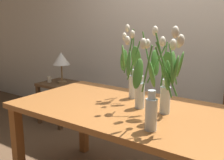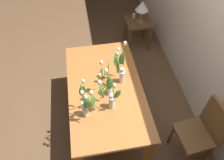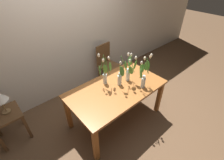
# 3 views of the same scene
# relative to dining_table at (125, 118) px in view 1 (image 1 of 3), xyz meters

# --- Properties ---
(room_wall_rear) EXTENTS (9.00, 0.10, 2.70)m
(room_wall_rear) POSITION_rel_dining_table_xyz_m (0.00, 1.35, 0.70)
(room_wall_rear) COLOR silver
(room_wall_rear) RESTS_ON ground
(dining_table) EXTENTS (1.60, 0.90, 0.74)m
(dining_table) POSITION_rel_dining_table_xyz_m (0.00, 0.00, 0.00)
(dining_table) COLOR #A3602D
(dining_table) RESTS_ON ground
(tulip_vase_0) EXTENTS (0.23, 0.17, 0.57)m
(tulip_vase_0) POSITION_rel_dining_table_xyz_m (0.11, 0.02, 0.28)
(tulip_vase_0) COLOR silver
(tulip_vase_0) RESTS_ON dining_table
(tulip_vase_1) EXTENTS (0.27, 0.18, 0.57)m
(tulip_vase_1) POSITION_rel_dining_table_xyz_m (0.36, -0.25, 0.32)
(tulip_vase_1) COLOR silver
(tulip_vase_1) RESTS_ON dining_table
(tulip_vase_2) EXTENTS (0.22, 0.16, 0.57)m
(tulip_vase_2) POSITION_rel_dining_table_xyz_m (-0.07, 0.20, 0.30)
(tulip_vase_2) COLOR silver
(tulip_vase_2) RESTS_ON dining_table
(tulip_vase_3) EXTENTS (0.21, 0.23, 0.51)m
(tulip_vase_3) POSITION_rel_dining_table_xyz_m (0.30, 0.01, 0.29)
(tulip_vase_3) COLOR silver
(tulip_vase_3) RESTS_ON dining_table
(side_table) EXTENTS (0.44, 0.44, 0.55)m
(side_table) POSITION_rel_dining_table_xyz_m (-1.54, 0.83, -0.22)
(side_table) COLOR brown
(side_table) RESTS_ON ground
(table_lamp) EXTENTS (0.22, 0.22, 0.40)m
(table_lamp) POSITION_rel_dining_table_xyz_m (-1.50, 0.85, 0.21)
(table_lamp) COLOR olive
(table_lamp) RESTS_ON side_table
(pillar_candle) EXTENTS (0.06, 0.06, 0.07)m
(pillar_candle) POSITION_rel_dining_table_xyz_m (-1.65, 0.77, -0.06)
(pillar_candle) COLOR beige
(pillar_candle) RESTS_ON side_table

